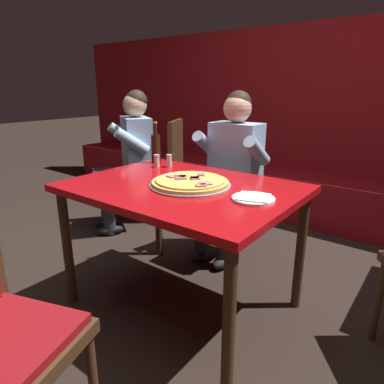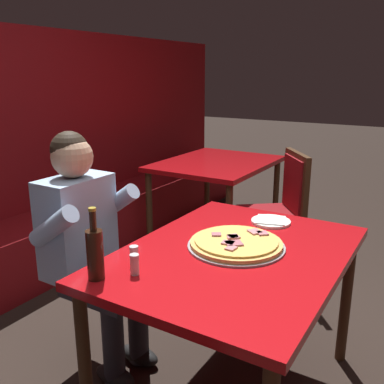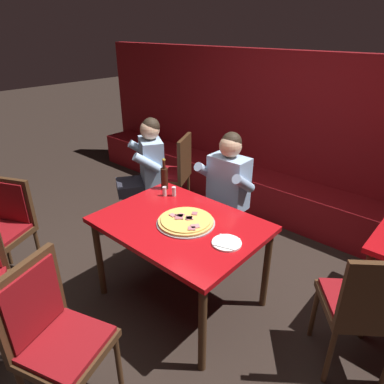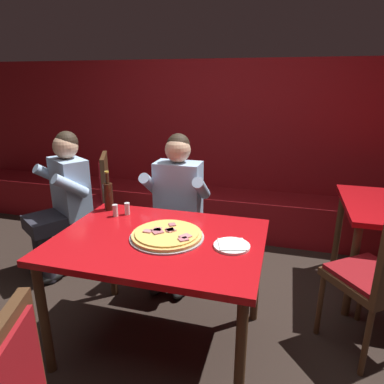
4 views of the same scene
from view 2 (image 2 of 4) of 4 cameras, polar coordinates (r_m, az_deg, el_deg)
The scene contains 9 objects.
main_dining_table at distance 2.00m, azimuth 5.63°, elevation -10.07°, with size 1.26×0.93×0.77m.
pizza at distance 2.00m, azimuth 5.92°, elevation -6.83°, with size 0.45×0.45×0.05m.
plate_white_paper at distance 2.34m, azimuth 10.57°, elevation -3.87°, with size 0.21×0.21×0.02m.
beer_bottle at distance 1.71m, azimuth -12.81°, elevation -7.87°, with size 0.07×0.07×0.29m.
shaker_black_pepper at distance 1.74m, azimuth -7.66°, elevation -9.68°, with size 0.04×0.04×0.09m.
shaker_parmesan at distance 1.82m, azimuth -7.72°, elevation -8.55°, with size 0.04×0.04×0.09m.
diner_seated_blue_shirt at distance 2.29m, azimuth -13.43°, elevation -6.51°, with size 0.53×0.53×1.27m.
dining_chair_far_left at distance 3.28m, azimuth 11.50°, elevation -1.88°, with size 0.62×0.62×0.99m.
background_dining_table at distance 3.92m, azimuth 3.31°, elevation 2.83°, with size 1.16×0.90×0.77m.
Camera 2 is at (-1.63, -0.77, 1.55)m, focal length 40.00 mm.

